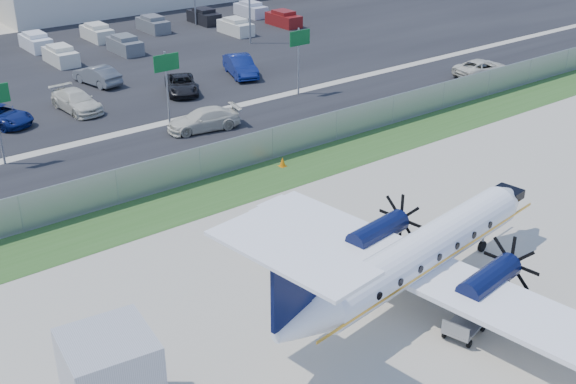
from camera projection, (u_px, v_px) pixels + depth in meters
ground at (374, 290)px, 30.40m from camera, size 170.00×170.00×0.00m
grass_verge at (221, 192)px, 38.99m from camera, size 170.00×4.00×0.02m
access_road at (159, 153)px, 44.00m from camera, size 170.00×8.00×0.02m
parking_lot at (36, 75)px, 59.03m from camera, size 170.00×32.00×0.02m
perimeter_fence at (200, 164)px, 39.99m from camera, size 120.00×0.06×1.99m
sign_mid at (167, 73)px, 46.89m from camera, size 1.80×0.26×5.00m
sign_right at (299, 47)px, 52.92m from camera, size 1.80×0.26×5.00m
aircraft at (417, 255)px, 29.04m from camera, size 17.20×16.91×5.27m
baggage_cart_far at (465, 325)px, 27.44m from camera, size 2.05×1.54×0.96m
service_container at (112, 383)px, 22.84m from camera, size 3.28×3.28×3.27m
cone_nose at (488, 282)px, 30.46m from camera, size 0.38×0.38×0.54m
cone_starboard_wing at (283, 162)px, 42.05m from camera, size 0.41×0.41×0.58m
road_car_mid at (204, 130)px, 47.64m from camera, size 5.14×2.85×1.41m
road_car_east at (481, 77)px, 58.69m from camera, size 5.24×2.84×1.40m
parked_car_b at (1, 125)px, 48.48m from camera, size 4.03×5.34×1.35m
parked_car_c at (78, 111)px, 51.05m from camera, size 2.39×5.14×1.45m
parked_car_d at (182, 93)px, 54.80m from camera, size 3.86×5.20×1.31m
parked_car_e at (241, 76)px, 58.90m from camera, size 3.20×5.31×1.65m
parked_car_g at (98, 84)px, 56.73m from camera, size 2.45×4.79×1.50m
far_parking_rows at (15, 62)px, 62.62m from camera, size 56.00×10.00×1.60m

